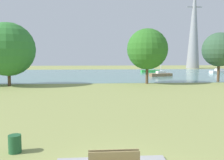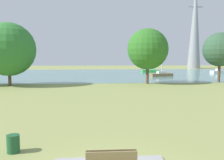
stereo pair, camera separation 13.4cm
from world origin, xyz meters
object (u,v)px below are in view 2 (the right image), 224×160
tree_west_far (220,50)px  electricity_pylon (195,25)px  sailboat_white (220,71)px  tree_mid_shore (9,49)px  sailboat_brown (161,74)px  sailboat_green (151,71)px  tree_east_near (148,49)px  litter_bin (13,144)px

tree_west_far → electricity_pylon: (13.54, 43.77, 9.55)m
sailboat_white → tree_mid_shore: size_ratio=0.75×
sailboat_brown → electricity_pylon: 40.29m
sailboat_green → tree_east_near: 27.45m
tree_mid_shore → tree_east_near: tree_mid_shore is taller
litter_bin → electricity_pylon: electricity_pylon is taller
tree_west_far → tree_east_near: bearing=-172.2°
tree_east_near → sailboat_brown: bearing=66.5°
electricity_pylon → tree_west_far: bearing=-107.2°
sailboat_green → tree_west_far: (5.78, -24.53, 4.86)m
sailboat_white → electricity_pylon: size_ratio=0.23×
litter_bin → tree_mid_shore: bearing=108.8°
litter_bin → tree_east_near: bearing=66.3°
sailboat_green → litter_bin: bearing=-109.0°
electricity_pylon → sailboat_brown: bearing=-122.0°
tree_east_near → tree_west_far: tree_east_near is taller
litter_bin → electricity_pylon: size_ratio=0.03×
tree_mid_shore → electricity_pylon: (46.12, 46.90, 9.65)m
litter_bin → sailboat_brown: bearing=66.3°
sailboat_green → tree_west_far: tree_west_far is taller
electricity_pylon → tree_mid_shore: bearing=-134.5°
sailboat_white → electricity_pylon: (2.70, 23.36, 14.41)m
litter_bin → tree_east_near: tree_east_near is taller
tree_east_near → tree_west_far: bearing=7.8°
litter_bin → sailboat_white: bearing=54.4°
litter_bin → sailboat_green: bearing=71.0°
litter_bin → tree_mid_shore: tree_mid_shore is taller
sailboat_green → electricity_pylon: 30.83m
litter_bin → tree_west_far: tree_west_far is taller
sailboat_white → sailboat_green: 17.11m
tree_west_far → electricity_pylon: electricity_pylon is taller
litter_bin → sailboat_white: 59.88m
tree_mid_shore → tree_east_near: size_ratio=1.06×
sailboat_green → tree_east_near: (-6.53, -26.21, 4.86)m
tree_east_near → electricity_pylon: 53.15m
tree_east_near → litter_bin: bearing=-113.7°
sailboat_white → electricity_pylon: 27.58m
litter_bin → sailboat_green: 55.88m
sailboat_white → sailboat_green: size_ratio=0.96×
tree_mid_shore → tree_west_far: size_ratio=1.11×
sailboat_green → tree_west_far: 25.67m
sailboat_white → tree_west_far: size_ratio=0.83×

